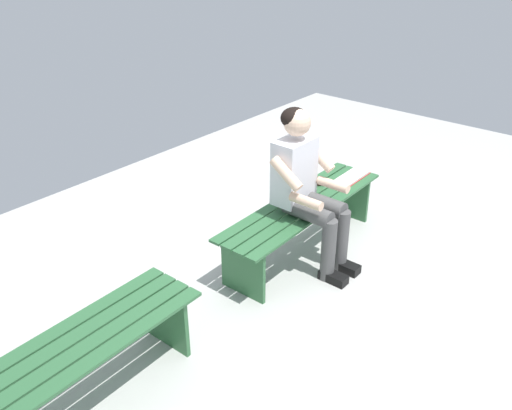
{
  "coord_description": "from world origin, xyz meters",
  "views": [
    {
      "loc": [
        3.12,
        2.11,
        2.41
      ],
      "look_at": [
        0.77,
        0.15,
        0.78
      ],
      "focal_mm": 37.57,
      "sensor_mm": 36.0,
      "label": 1
    }
  ],
  "objects": [
    {
      "name": "ground_plane",
      "position": [
        1.09,
        1.0,
        -0.02
      ],
      "size": [
        10.0,
        7.0,
        0.04
      ],
      "primitive_type": "cube",
      "color": "#B2B2AD"
    },
    {
      "name": "bench_near",
      "position": [
        0.0,
        0.0,
        0.33
      ],
      "size": [
        1.75,
        0.47,
        0.43
      ],
      "rotation": [
        0.0,
        0.0,
        0.02
      ],
      "color": "#2D6038",
      "rests_on": "ground"
    },
    {
      "name": "bench_far",
      "position": [
        2.19,
        0.0,
        0.33
      ],
      "size": [
        1.71,
        0.47,
        0.43
      ],
      "rotation": [
        0.0,
        0.0,
        0.02
      ],
      "color": "#2D6038",
      "rests_on": "ground"
    },
    {
      "name": "person_seated",
      "position": [
        0.11,
        0.1,
        0.68
      ],
      "size": [
        0.5,
        0.69,
        1.24
      ],
      "color": "silver",
      "rests_on": "ground"
    },
    {
      "name": "apple",
      "position": [
        -0.37,
        -0.09,
        0.47
      ],
      "size": [
        0.07,
        0.07,
        0.07
      ],
      "primitive_type": "sphere",
      "color": "red",
      "rests_on": "bench_near"
    },
    {
      "name": "book_open",
      "position": [
        -0.65,
        0.05,
        0.44
      ],
      "size": [
        0.42,
        0.17,
        0.02
      ],
      "rotation": [
        0.0,
        0.0,
        0.02
      ],
      "color": "white",
      "rests_on": "bench_near"
    }
  ]
}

